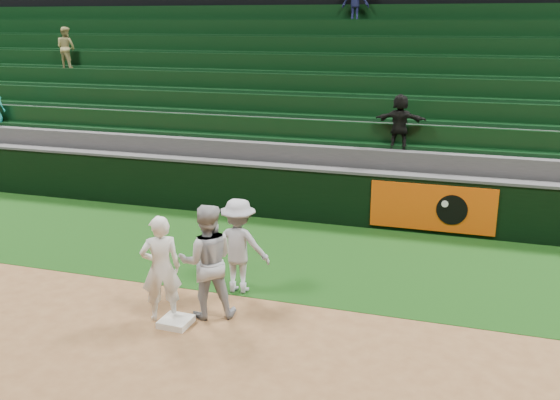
# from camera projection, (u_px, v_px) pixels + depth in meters

# --- Properties ---
(ground) EXTENTS (70.00, 70.00, 0.00)m
(ground) POSITION_uv_depth(u_px,v_px,m) (205.00, 318.00, 9.57)
(ground) COLOR brown
(ground) RESTS_ON ground
(foul_grass) EXTENTS (36.00, 4.20, 0.01)m
(foul_grass) POSITION_uv_depth(u_px,v_px,m) (267.00, 251.00, 12.32)
(foul_grass) COLOR black
(foul_grass) RESTS_ON ground
(first_base) EXTENTS (0.45, 0.45, 0.10)m
(first_base) POSITION_uv_depth(u_px,v_px,m) (176.00, 322.00, 9.36)
(first_base) COLOR white
(first_base) RESTS_ON ground
(first_baseman) EXTENTS (0.72, 0.66, 1.65)m
(first_baseman) POSITION_uv_depth(u_px,v_px,m) (161.00, 268.00, 9.34)
(first_baseman) COLOR white
(first_baseman) RESTS_ON ground
(baserunner) EXTENTS (1.07, 0.98, 1.79)m
(baserunner) POSITION_uv_depth(u_px,v_px,m) (207.00, 261.00, 9.43)
(baserunner) COLOR #A8ABB3
(baserunner) RESTS_ON ground
(base_coach) EXTENTS (1.07, 0.65, 1.61)m
(base_coach) POSITION_uv_depth(u_px,v_px,m) (239.00, 246.00, 10.31)
(base_coach) COLOR #A5A7B3
(base_coach) RESTS_ON foul_grass
(field_wall) EXTENTS (36.00, 0.45, 1.25)m
(field_wall) POSITION_uv_depth(u_px,v_px,m) (299.00, 193.00, 14.15)
(field_wall) COLOR black
(field_wall) RESTS_ON ground
(stadium_seating) EXTENTS (36.00, 5.95, 5.59)m
(stadium_seating) POSITION_uv_depth(u_px,v_px,m) (336.00, 121.00, 17.32)
(stadium_seating) COLOR #373739
(stadium_seating) RESTS_ON ground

